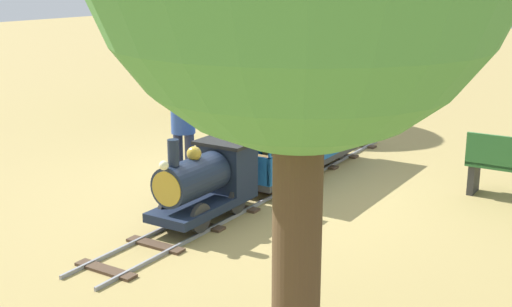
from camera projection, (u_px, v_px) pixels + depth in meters
ground_plane at (263, 192)px, 8.59m from camera, size 60.00×60.00×0.00m
track at (264, 190)px, 8.61m from camera, size 0.68×6.40×0.04m
locomotive at (207, 179)px, 7.50m from camera, size 0.64×1.45×1.02m
passenger_car at (299, 145)px, 9.24m from camera, size 0.74×2.70×0.97m
conductor_person at (183, 121)px, 8.26m from camera, size 0.30×0.30×1.62m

